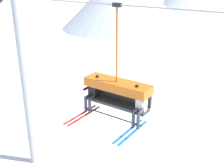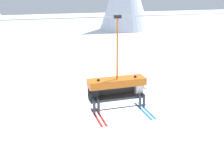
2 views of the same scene
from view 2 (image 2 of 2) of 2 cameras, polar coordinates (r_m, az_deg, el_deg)
name	(u,v)px [view 2 (image 2 of 2)]	position (r m, az deg, el deg)	size (l,w,h in m)	color
lift_cable	(152,16)	(11.30, 8.17, 13.60)	(16.50, 0.05, 0.05)	#9EA3A8
chairlift_chair	(117,85)	(11.43, 0.92, -0.13)	(2.36, 0.74, 3.66)	#33383D
skier_black	(95,96)	(11.09, -3.48, -2.42)	(0.48, 1.70, 1.34)	black
skier_white	(140,91)	(11.67, 5.75, -1.38)	(0.48, 1.70, 1.34)	silver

